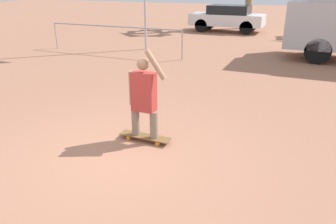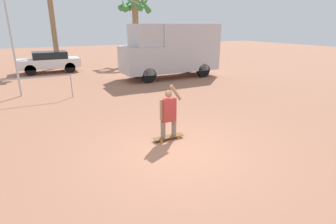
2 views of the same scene
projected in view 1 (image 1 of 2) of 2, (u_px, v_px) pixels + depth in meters
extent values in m
plane|color=#A36B51|center=(115.00, 158.00, 5.24)|extent=(80.00, 80.00, 0.00)
cube|color=brown|center=(145.00, 136.00, 5.78)|extent=(0.93, 0.23, 0.02)
cylinder|color=orange|center=(128.00, 138.00, 5.82)|extent=(0.08, 0.03, 0.08)
cylinder|color=orange|center=(133.00, 134.00, 5.98)|extent=(0.08, 0.03, 0.08)
cylinder|color=orange|center=(157.00, 144.00, 5.61)|extent=(0.08, 0.03, 0.08)
cylinder|color=orange|center=(162.00, 139.00, 5.77)|extent=(0.08, 0.03, 0.08)
cylinder|color=gray|center=(136.00, 122.00, 5.75)|extent=(0.14, 0.14, 0.48)
cylinder|color=gray|center=(154.00, 125.00, 5.62)|extent=(0.14, 0.14, 0.48)
cube|color=#B23833|center=(144.00, 92.00, 5.47)|extent=(0.40, 0.22, 0.66)
sphere|color=#A37556|center=(143.00, 64.00, 5.30)|extent=(0.20, 0.20, 0.20)
cylinder|color=#A37556|center=(132.00, 88.00, 5.54)|extent=(0.09, 0.09, 0.59)
cylinder|color=#A37556|center=(156.00, 65.00, 5.21)|extent=(0.38, 0.09, 0.49)
cylinder|color=black|center=(318.00, 51.00, 11.15)|extent=(0.88, 0.28, 0.88)
cylinder|color=black|center=(318.00, 42.00, 12.75)|extent=(0.88, 0.28, 0.88)
cube|color=#BCBCC1|center=(319.00, 24.00, 11.69)|extent=(2.16, 2.16, 1.57)
cube|color=black|center=(307.00, 15.00, 11.74)|extent=(0.04, 1.84, 0.78)
cylinder|color=black|center=(201.00, 26.00, 18.37)|extent=(0.72, 0.22, 0.72)
cylinder|color=black|center=(209.00, 23.00, 19.70)|extent=(0.72, 0.22, 0.72)
cylinder|color=black|center=(246.00, 28.00, 17.45)|extent=(0.72, 0.22, 0.72)
cylinder|color=black|center=(251.00, 25.00, 18.78)|extent=(0.72, 0.22, 0.72)
cube|color=white|center=(227.00, 20.00, 18.46)|extent=(4.05, 1.78, 0.61)
cube|color=black|center=(229.00, 10.00, 18.22)|extent=(2.23, 1.57, 0.48)
cylinder|color=#99999E|center=(113.00, 26.00, 12.49)|extent=(5.66, 0.05, 0.05)
cylinder|color=#99999E|center=(56.00, 36.00, 13.71)|extent=(0.04, 0.04, 1.05)
cylinder|color=#99999E|center=(182.00, 45.00, 11.65)|extent=(0.04, 0.04, 1.05)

